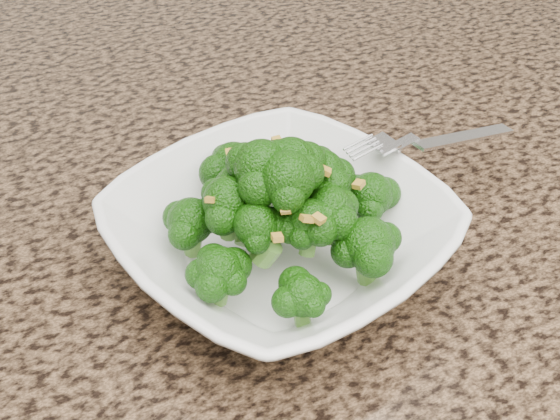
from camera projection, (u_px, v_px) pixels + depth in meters
name	position (u px, v px, depth m)	size (l,w,h in m)	color
granite_counter	(95.00, 248.00, 0.54)	(1.64, 1.04, 0.03)	brown
bowl	(280.00, 235.00, 0.49)	(0.22, 0.22, 0.05)	white
broccoli_pile	(280.00, 165.00, 0.45)	(0.19, 0.19, 0.07)	#154C08
garlic_topping	(280.00, 117.00, 0.43)	(0.12, 0.12, 0.01)	gold
fork	(409.00, 142.00, 0.52)	(0.17, 0.03, 0.01)	silver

